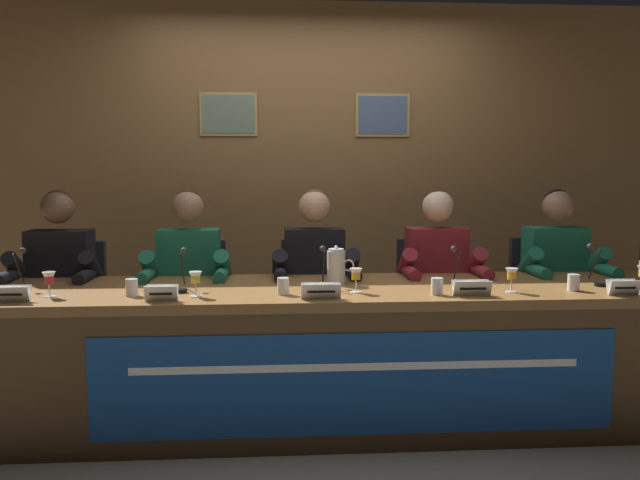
# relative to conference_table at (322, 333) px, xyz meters

# --- Properties ---
(ground_plane) EXTENTS (12.00, 12.00, 0.00)m
(ground_plane) POSITION_rel_conference_table_xyz_m (-0.00, 0.12, -0.52)
(ground_plane) COLOR gray
(wall_back_panelled) EXTENTS (5.27, 0.14, 2.60)m
(wall_back_panelled) POSITION_rel_conference_table_xyz_m (-0.00, 1.67, 0.78)
(wall_back_panelled) COLOR brown
(wall_back_panelled) RESTS_ON ground_plane
(conference_table) EXTENTS (4.07, 0.88, 0.74)m
(conference_table) POSITION_rel_conference_table_xyz_m (0.00, 0.00, 0.00)
(conference_table) COLOR brown
(conference_table) RESTS_ON ground_plane
(chair_far_left) EXTENTS (0.44, 0.45, 0.92)m
(chair_far_left) POSITION_rel_conference_table_xyz_m (-1.51, 0.74, -0.07)
(chair_far_left) COLOR black
(chair_far_left) RESTS_ON ground_plane
(panelist_far_left) EXTENTS (0.51, 0.48, 1.24)m
(panelist_far_left) POSITION_rel_conference_table_xyz_m (-1.51, 0.54, 0.21)
(panelist_far_left) COLOR black
(panelist_far_left) RESTS_ON ground_plane
(nameplate_far_left) EXTENTS (0.18, 0.06, 0.08)m
(nameplate_far_left) POSITION_rel_conference_table_xyz_m (-1.49, -0.19, 0.26)
(nameplate_far_left) COLOR white
(nameplate_far_left) RESTS_ON conference_table
(juice_glass_far_left) EXTENTS (0.06, 0.06, 0.12)m
(juice_glass_far_left) POSITION_rel_conference_table_xyz_m (-1.35, -0.07, 0.31)
(juice_glass_far_left) COLOR white
(juice_glass_far_left) RESTS_ON conference_table
(microphone_far_left) EXTENTS (0.06, 0.17, 0.22)m
(microphone_far_left) POSITION_rel_conference_table_xyz_m (-1.56, 0.09, 0.29)
(microphone_far_left) COLOR black
(microphone_far_left) RESTS_ON conference_table
(chair_left) EXTENTS (0.44, 0.45, 0.92)m
(chair_left) POSITION_rel_conference_table_xyz_m (-0.76, 0.74, -0.07)
(chair_left) COLOR black
(chair_left) RESTS_ON ground_plane
(panelist_left) EXTENTS (0.51, 0.48, 1.24)m
(panelist_left) POSITION_rel_conference_table_xyz_m (-0.76, 0.54, 0.21)
(panelist_left) COLOR black
(panelist_left) RESTS_ON ground_plane
(nameplate_left) EXTENTS (0.15, 0.06, 0.08)m
(nameplate_left) POSITION_rel_conference_table_xyz_m (-0.78, -0.22, 0.26)
(nameplate_left) COLOR white
(nameplate_left) RESTS_ON conference_table
(juice_glass_left) EXTENTS (0.06, 0.06, 0.12)m
(juice_glass_left) POSITION_rel_conference_table_xyz_m (-0.63, -0.11, 0.31)
(juice_glass_left) COLOR white
(juice_glass_left) RESTS_ON conference_table
(water_cup_left) EXTENTS (0.06, 0.06, 0.08)m
(water_cup_left) POSITION_rel_conference_table_xyz_m (-0.95, -0.07, 0.26)
(water_cup_left) COLOR silver
(water_cup_left) RESTS_ON conference_table
(microphone_left) EXTENTS (0.06, 0.17, 0.22)m
(microphone_left) POSITION_rel_conference_table_xyz_m (-0.72, 0.04, 0.29)
(microphone_left) COLOR black
(microphone_left) RESTS_ON conference_table
(chair_center) EXTENTS (0.44, 0.45, 0.92)m
(chair_center) POSITION_rel_conference_table_xyz_m (-0.00, 0.74, -0.07)
(chair_center) COLOR black
(chair_center) RESTS_ON ground_plane
(panelist_center) EXTENTS (0.51, 0.48, 1.24)m
(panelist_center) POSITION_rel_conference_table_xyz_m (-0.00, 0.54, 0.21)
(panelist_center) COLOR black
(panelist_center) RESTS_ON ground_plane
(nameplate_center) EXTENTS (0.19, 0.06, 0.08)m
(nameplate_center) POSITION_rel_conference_table_xyz_m (-0.02, -0.22, 0.26)
(nameplate_center) COLOR white
(nameplate_center) RESTS_ON conference_table
(juice_glass_center) EXTENTS (0.06, 0.06, 0.12)m
(juice_glass_center) POSITION_rel_conference_table_xyz_m (0.17, -0.06, 0.31)
(juice_glass_center) COLOR white
(juice_glass_center) RESTS_ON conference_table
(water_cup_center) EXTENTS (0.06, 0.06, 0.08)m
(water_cup_center) POSITION_rel_conference_table_xyz_m (-0.20, -0.09, 0.26)
(water_cup_center) COLOR silver
(water_cup_center) RESTS_ON conference_table
(microphone_center) EXTENTS (0.06, 0.17, 0.22)m
(microphone_center) POSITION_rel_conference_table_xyz_m (0.01, 0.08, 0.29)
(microphone_center) COLOR black
(microphone_center) RESTS_ON conference_table
(chair_right) EXTENTS (0.44, 0.45, 0.92)m
(chair_right) POSITION_rel_conference_table_xyz_m (0.75, 0.74, -0.07)
(chair_right) COLOR black
(chair_right) RESTS_ON ground_plane
(panelist_right) EXTENTS (0.51, 0.48, 1.24)m
(panelist_right) POSITION_rel_conference_table_xyz_m (0.75, 0.54, 0.21)
(panelist_right) COLOR black
(panelist_right) RESTS_ON ground_plane
(nameplate_right) EXTENTS (0.19, 0.06, 0.08)m
(nameplate_right) POSITION_rel_conference_table_xyz_m (0.72, -0.19, 0.26)
(nameplate_right) COLOR white
(nameplate_right) RESTS_ON conference_table
(juice_glass_right) EXTENTS (0.06, 0.06, 0.12)m
(juice_glass_right) POSITION_rel_conference_table_xyz_m (0.96, -0.11, 0.31)
(juice_glass_right) COLOR white
(juice_glass_right) RESTS_ON conference_table
(water_cup_right) EXTENTS (0.06, 0.06, 0.08)m
(water_cup_right) POSITION_rel_conference_table_xyz_m (0.56, -0.15, 0.26)
(water_cup_right) COLOR silver
(water_cup_right) RESTS_ON conference_table
(microphone_right) EXTENTS (0.06, 0.17, 0.22)m
(microphone_right) POSITION_rel_conference_table_xyz_m (0.71, 0.01, 0.29)
(microphone_right) COLOR black
(microphone_right) RESTS_ON conference_table
(chair_far_right) EXTENTS (0.44, 0.45, 0.92)m
(chair_far_right) POSITION_rel_conference_table_xyz_m (1.51, 0.74, -0.07)
(chair_far_right) COLOR black
(chair_far_right) RESTS_ON ground_plane
(panelist_far_right) EXTENTS (0.51, 0.48, 1.24)m
(panelist_far_right) POSITION_rel_conference_table_xyz_m (1.51, 0.54, 0.21)
(panelist_far_right) COLOR black
(panelist_far_right) RESTS_ON ground_plane
(nameplate_far_right) EXTENTS (0.15, 0.06, 0.08)m
(nameplate_far_right) POSITION_rel_conference_table_xyz_m (1.48, -0.23, 0.26)
(nameplate_far_right) COLOR white
(nameplate_far_right) RESTS_ON conference_table
(water_cup_far_right) EXTENTS (0.06, 0.06, 0.08)m
(water_cup_far_right) POSITION_rel_conference_table_xyz_m (1.29, -0.08, 0.26)
(water_cup_far_right) COLOR silver
(water_cup_far_right) RESTS_ON conference_table
(microphone_far_right) EXTENTS (0.06, 0.17, 0.22)m
(microphone_far_right) POSITION_rel_conference_table_xyz_m (1.49, 0.07, 0.29)
(microphone_far_right) COLOR black
(microphone_far_right) RESTS_ON conference_table
(water_pitcher_central) EXTENTS (0.15, 0.10, 0.21)m
(water_pitcher_central) POSITION_rel_conference_table_xyz_m (0.09, 0.21, 0.32)
(water_pitcher_central) COLOR silver
(water_pitcher_central) RESTS_ON conference_table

